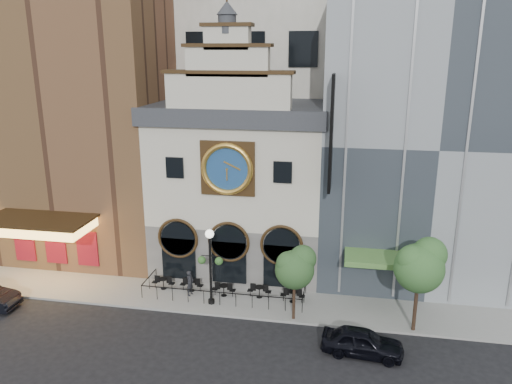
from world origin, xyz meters
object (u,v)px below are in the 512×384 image
at_px(car_right, 362,342).
at_px(tree_right, 420,264).
at_px(bistro_0, 163,283).
at_px(bistro_2, 224,289).
at_px(pedestrian, 190,283).
at_px(tree_left, 295,267).
at_px(lamppost, 210,259).
at_px(bistro_3, 259,291).
at_px(bistro_4, 293,295).
at_px(bistro_1, 192,285).

distance_m(car_right, tree_right, 5.49).
height_order(bistro_0, bistro_2, same).
xyz_separation_m(pedestrian, tree_left, (7.17, -1.77, 2.58)).
bearing_deg(lamppost, tree_left, -11.86).
height_order(car_right, tree_left, tree_left).
bearing_deg(bistro_3, car_right, -37.83).
distance_m(tree_left, tree_right, 7.10).
distance_m(bistro_0, bistro_4, 8.93).
xyz_separation_m(car_right, tree_right, (3.06, 2.85, 3.56)).
height_order(bistro_1, tree_left, tree_left).
bearing_deg(car_right, tree_right, -41.65).
relative_size(bistro_0, tree_left, 0.34).
bearing_deg(bistro_4, pedestrian, -177.78).
relative_size(pedestrian, tree_right, 0.30).
bearing_deg(tree_right, bistro_3, 166.83).
bearing_deg(bistro_2, bistro_4, -0.10).
xyz_separation_m(car_right, tree_left, (-4.00, 2.84, 2.84)).
bearing_deg(lamppost, bistro_0, 157.32).
height_order(bistro_0, bistro_1, same).
relative_size(bistro_0, bistro_1, 1.00).
xyz_separation_m(bistro_0, bistro_1, (2.00, 0.04, 0.00)).
relative_size(bistro_1, tree_right, 0.28).
xyz_separation_m(bistro_4, lamppost, (-5.15, -1.14, 2.67)).
bearing_deg(bistro_4, bistro_2, 179.90).
relative_size(bistro_2, tree_left, 0.34).
relative_size(car_right, tree_right, 0.78).
distance_m(pedestrian, tree_left, 7.83).
distance_m(bistro_1, car_right, 12.39).
relative_size(bistro_1, lamppost, 0.31).
distance_m(bistro_2, bistro_3, 2.38).
bearing_deg(bistro_0, bistro_2, -3.17).
bearing_deg(bistro_1, bistro_3, -0.80).
bearing_deg(bistro_2, tree_left, -22.52).
relative_size(bistro_3, bistro_4, 1.00).
xyz_separation_m(lamppost, tree_right, (12.54, -0.90, 1.02)).
distance_m(bistro_1, bistro_4, 6.93).
height_order(bistro_0, bistro_4, same).
relative_size(bistro_1, tree_left, 0.34).
distance_m(bistro_3, bistro_4, 2.25).
distance_m(pedestrian, lamppost, 2.97).
xyz_separation_m(bistro_1, car_right, (11.26, -5.17, 0.14)).
bearing_deg(tree_left, bistro_1, 162.23).
height_order(bistro_0, tree_left, tree_left).
distance_m(bistro_3, tree_right, 10.56).
distance_m(bistro_0, bistro_1, 2.00).
xyz_separation_m(bistro_3, pedestrian, (-4.60, -0.49, 0.39)).
bearing_deg(car_right, bistro_4, 47.02).
distance_m(bistro_0, pedestrian, 2.18).
bearing_deg(bistro_4, bistro_1, 177.63).
xyz_separation_m(bistro_1, tree_left, (7.26, -2.33, 2.98)).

